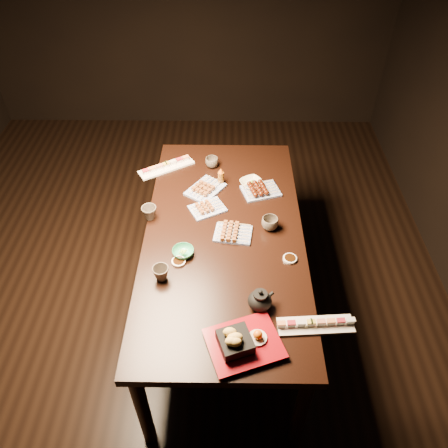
{
  "coord_description": "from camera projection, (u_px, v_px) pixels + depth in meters",
  "views": [
    {
      "loc": [
        0.44,
        -1.81,
        2.49
      ],
      "look_at": [
        0.41,
        0.01,
        0.77
      ],
      "focal_mm": 35.0,
      "sensor_mm": 36.0,
      "label": 1
    }
  ],
  "objects": [
    {
      "name": "sauce_dish_nw",
      "position": [
        156.0,
        170.0,
        2.91
      ],
      "size": [
        0.1,
        0.1,
        0.01
      ],
      "primitive_type": "cylinder",
      "rotation": [
        0.0,
        0.0,
        -0.17
      ],
      "color": "white",
      "rests_on": "dining_table"
    },
    {
      "name": "chopsticks_se",
      "position": [
        332.0,
        326.0,
        2.03
      ],
      "size": [
        0.2,
        0.06,
        0.01
      ],
      "primitive_type": null,
      "rotation": [
        0.0,
        0.0,
        0.2
      ],
      "color": "black",
      "rests_on": "dining_table"
    },
    {
      "name": "edamame_bowl_cream",
      "position": [
        251.0,
        183.0,
        2.79
      ],
      "size": [
        0.19,
        0.19,
        0.03
      ],
      "primitive_type": "imported",
      "rotation": [
        0.0,
        0.0,
        0.55
      ],
      "color": "beige",
      "rests_on": "dining_table"
    },
    {
      "name": "teacup_far_left",
      "position": [
        149.0,
        213.0,
        2.54
      ],
      "size": [
        0.09,
        0.09,
        0.08
      ],
      "primitive_type": "imported",
      "rotation": [
        0.0,
        0.0,
        0.06
      ],
      "color": "#4C433A",
      "rests_on": "dining_table"
    },
    {
      "name": "yakitori_plate_left",
      "position": [
        205.0,
        187.0,
        2.74
      ],
      "size": [
        0.28,
        0.29,
        0.06
      ],
      "primitive_type": null,
      "rotation": [
        0.0,
        0.0,
        0.96
      ],
      "color": "#828EB6",
      "rests_on": "dining_table"
    },
    {
      "name": "sushi_platter_near",
      "position": [
        316.0,
        323.0,
        2.02
      ],
      "size": [
        0.36,
        0.12,
        0.04
      ],
      "primitive_type": null,
      "rotation": [
        0.0,
        0.0,
        0.07
      ],
      "color": "white",
      "rests_on": "dining_table"
    },
    {
      "name": "teapot",
      "position": [
        260.0,
        299.0,
        2.07
      ],
      "size": [
        0.19,
        0.19,
        0.12
      ],
      "primitive_type": null,
      "rotation": [
        0.0,
        0.0,
        0.52
      ],
      "color": "black",
      "rests_on": "dining_table"
    },
    {
      "name": "dining_table",
      "position": [
        224.0,
        275.0,
        2.74
      ],
      "size": [
        1.34,
        1.97,
        0.75
      ],
      "primitive_type": "cube",
      "rotation": [
        0.0,
        0.0,
        0.26
      ],
      "color": "black",
      "rests_on": "ground"
    },
    {
      "name": "chopsticks_near",
      "position": [
        250.0,
        340.0,
        1.97
      ],
      "size": [
        0.1,
        0.23,
        0.01
      ],
      "primitive_type": null,
      "rotation": [
        0.0,
        0.0,
        1.23
      ],
      "color": "black",
      "rests_on": "dining_table"
    },
    {
      "name": "teacup_far_right",
      "position": [
        212.0,
        162.0,
        2.92
      ],
      "size": [
        0.12,
        0.12,
        0.07
      ],
      "primitive_type": "imported",
      "rotation": [
        0.0,
        0.0,
        0.45
      ],
      "color": "#4C433A",
      "rests_on": "dining_table"
    },
    {
      "name": "ground",
      "position": [
        165.0,
        305.0,
        3.03
      ],
      "size": [
        5.0,
        5.0,
        0.0
      ],
      "primitive_type": "plane",
      "color": "black",
      "rests_on": "ground"
    },
    {
      "name": "sauce_dish_west",
      "position": [
        179.0,
        262.0,
        2.31
      ],
      "size": [
        0.1,
        0.1,
        0.01
      ],
      "primitive_type": "cylinder",
      "rotation": [
        0.0,
        0.0,
        0.44
      ],
      "color": "white",
      "rests_on": "dining_table"
    },
    {
      "name": "sauce_dish_se",
      "position": [
        290.0,
        259.0,
        2.33
      ],
      "size": [
        0.09,
        0.09,
        0.01
      ],
      "primitive_type": "cylinder",
      "rotation": [
        0.0,
        0.0,
        0.3
      ],
      "color": "white",
      "rests_on": "dining_table"
    },
    {
      "name": "tempura_tray",
      "position": [
        244.0,
        338.0,
        1.92
      ],
      "size": [
        0.39,
        0.35,
        0.12
      ],
      "primitive_type": null,
      "rotation": [
        0.0,
        0.0,
        0.34
      ],
      "color": "black",
      "rests_on": "dining_table"
    },
    {
      "name": "edamame_bowl_green",
      "position": [
        183.0,
        252.0,
        2.35
      ],
      "size": [
        0.15,
        0.15,
        0.04
      ],
      "primitive_type": "imported",
      "rotation": [
        0.0,
        0.0,
        0.35
      ],
      "color": "#329866",
      "rests_on": "dining_table"
    },
    {
      "name": "yakitori_plate_center",
      "position": [
        207.0,
        206.0,
        2.61
      ],
      "size": [
        0.25,
        0.22,
        0.05
      ],
      "primitive_type": null,
      "rotation": [
        0.0,
        0.0,
        0.49
      ],
      "color": "#828EB6",
      "rests_on": "dining_table"
    },
    {
      "name": "teacup_near_left",
      "position": [
        161.0,
        273.0,
        2.21
      ],
      "size": [
        0.11,
        0.11,
        0.08
      ],
      "primitive_type": "imported",
      "rotation": [
        0.0,
        0.0,
        0.28
      ],
      "color": "#4C433A",
      "rests_on": "dining_table"
    },
    {
      "name": "tsukune_plate",
      "position": [
        261.0,
        188.0,
        2.73
      ],
      "size": [
        0.27,
        0.23,
        0.06
      ],
      "primitive_type": null,
      "rotation": [
        0.0,
        0.0,
        0.31
      ],
      "color": "#828EB6",
      "rests_on": "dining_table"
    },
    {
      "name": "sauce_dish_east",
      "position": [
        255.0,
        183.0,
        2.81
      ],
      "size": [
        0.1,
        0.1,
        0.01
      ],
      "primitive_type": "cylinder",
      "rotation": [
        0.0,
        0.0,
        0.22
      ],
      "color": "white",
      "rests_on": "dining_table"
    },
    {
      "name": "sushi_platter_far",
      "position": [
        166.0,
        165.0,
        2.92
      ],
      "size": [
        0.38,
        0.29,
        0.05
      ],
      "primitive_type": null,
      "rotation": [
        0.0,
        0.0,
        3.7
      ],
      "color": "white",
      "rests_on": "dining_table"
    },
    {
      "name": "yakitori_plate_right",
      "position": [
        233.0,
        231.0,
        2.45
      ],
      "size": [
        0.23,
        0.18,
        0.05
      ],
      "primitive_type": null,
      "rotation": [
        0.0,
        0.0,
        -0.14
      ],
      "color": "#828EB6",
      "rests_on": "dining_table"
    },
    {
      "name": "condiment_bottle",
      "position": [
        221.0,
        176.0,
        2.77
      ],
      "size": [
        0.05,
        0.05,
        0.12
      ],
      "primitive_type": "cylinder",
      "rotation": [
        0.0,
        0.0,
        0.36
      ],
      "color": "brown",
      "rests_on": "dining_table"
    },
    {
      "name": "teacup_mid_right",
      "position": [
        270.0,
        223.0,
        2.48
      ],
      "size": [
        0.1,
        0.1,
        0.08
      ],
      "primitive_type": "imported",
      "rotation": [
        0.0,
        0.0,
        0.02
      ],
      "color": "#4C433A",
      "rests_on": "dining_table"
    }
  ]
}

